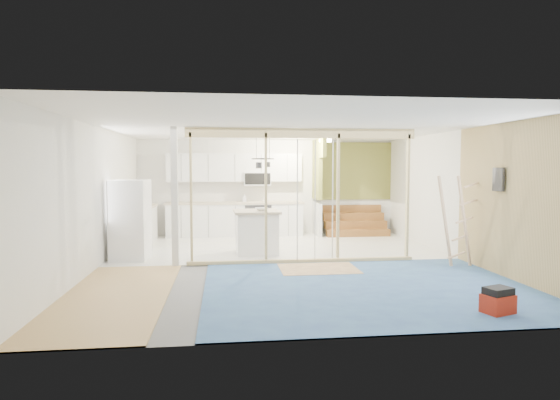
{
  "coord_description": "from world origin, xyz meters",
  "views": [
    {
      "loc": [
        -1.18,
        -8.82,
        1.85
      ],
      "look_at": [
        -0.06,
        0.6,
        1.19
      ],
      "focal_mm": 30.0,
      "sensor_mm": 36.0,
      "label": 1
    }
  ],
  "objects": [
    {
      "name": "soap_bottle_b",
      "position": [
        -0.64,
        3.81,
        1.03
      ],
      "size": [
        0.1,
        0.1,
        0.21
      ],
      "primitive_type": "imported",
      "rotation": [
        0.0,
        0.0,
        -0.09
      ],
      "color": "white",
      "rests_on": "base_cabinets"
    },
    {
      "name": "soap_bottle_a",
      "position": [
        -2.5,
        3.72,
        1.07
      ],
      "size": [
        0.14,
        0.14,
        0.27
      ],
      "primitive_type": "imported",
      "rotation": [
        0.0,
        0.0,
        -0.37
      ],
      "color": "silver",
      "rests_on": "base_cabinets"
    },
    {
      "name": "stud_frame",
      "position": [
        -0.27,
        -0.0,
        1.61
      ],
      "size": [
        4.66,
        0.14,
        2.6
      ],
      "color": "#E5D78C",
      "rests_on": "room"
    },
    {
      "name": "island",
      "position": [
        -0.51,
        1.1,
        0.47
      ],
      "size": [
        0.99,
        0.99,
        0.94
      ],
      "rotation": [
        0.0,
        0.0,
        0.04
      ],
      "color": "white",
      "rests_on": "room"
    },
    {
      "name": "ladder",
      "position": [
        3.07,
        -0.73,
        0.87
      ],
      "size": [
        0.9,
        0.17,
        1.69
      ],
      "rotation": [
        0.0,
        0.0,
        0.33
      ],
      "color": "#DBB086",
      "rests_on": "room"
    },
    {
      "name": "sheathing_panel",
      "position": [
        3.48,
        -2.0,
        1.3
      ],
      "size": [
        0.02,
        4.0,
        2.6
      ],
      "primitive_type": "cube",
      "color": "tan",
      "rests_on": "room"
    },
    {
      "name": "floor_overlays",
      "position": [
        0.07,
        0.06,
        0.01
      ],
      "size": [
        7.0,
        8.0,
        0.03
      ],
      "color": "silver",
      "rests_on": "room"
    },
    {
      "name": "fridge",
      "position": [
        -3.04,
        0.7,
        0.8
      ],
      "size": [
        0.75,
        0.73,
        1.6
      ],
      "rotation": [
        0.0,
        0.0,
        -0.09
      ],
      "color": "white",
      "rests_on": "room"
    },
    {
      "name": "upper_cabinets",
      "position": [
        -0.84,
        3.82,
        1.82
      ],
      "size": [
        3.6,
        0.41,
        0.85
      ],
      "color": "white",
      "rests_on": "room"
    },
    {
      "name": "toolbox",
      "position": [
        2.23,
        -3.4,
        0.17
      ],
      "size": [
        0.43,
        0.38,
        0.35
      ],
      "rotation": [
        0.0,
        0.0,
        0.32
      ],
      "color": "maroon",
      "rests_on": "room"
    },
    {
      "name": "pot_rack",
      "position": [
        -0.31,
        1.89,
        2.0
      ],
      "size": [
        0.52,
        0.52,
        0.72
      ],
      "color": "black",
      "rests_on": "room"
    },
    {
      "name": "base_cabinets",
      "position": [
        -1.61,
        3.36,
        0.47
      ],
      "size": [
        4.45,
        2.24,
        0.93
      ],
      "color": "white",
      "rests_on": "room"
    },
    {
      "name": "ceiling_light",
      "position": [
        1.4,
        3.0,
        2.54
      ],
      "size": [
        0.32,
        0.32,
        0.08
      ],
      "primitive_type": "cylinder",
      "color": "#FFEABF",
      "rests_on": "room"
    },
    {
      "name": "green_partition",
      "position": [
        2.04,
        3.66,
        0.94
      ],
      "size": [
        2.25,
        1.51,
        2.6
      ],
      "color": "olive",
      "rests_on": "room"
    },
    {
      "name": "bowl",
      "position": [
        -0.4,
        0.97,
        0.97
      ],
      "size": [
        0.31,
        0.31,
        0.07
      ],
      "primitive_type": "imported",
      "rotation": [
        0.0,
        0.0,
        0.18
      ],
      "color": "white",
      "rests_on": "island"
    },
    {
      "name": "room",
      "position": [
        0.0,
        0.0,
        1.3
      ],
      "size": [
        7.01,
        8.01,
        2.61
      ],
      "color": "slate",
      "rests_on": "ground"
    },
    {
      "name": "electrical_panel",
      "position": [
        3.43,
        -1.4,
        1.65
      ],
      "size": [
        0.04,
        0.3,
        0.4
      ],
      "primitive_type": "cube",
      "color": "#323337",
      "rests_on": "room"
    }
  ]
}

